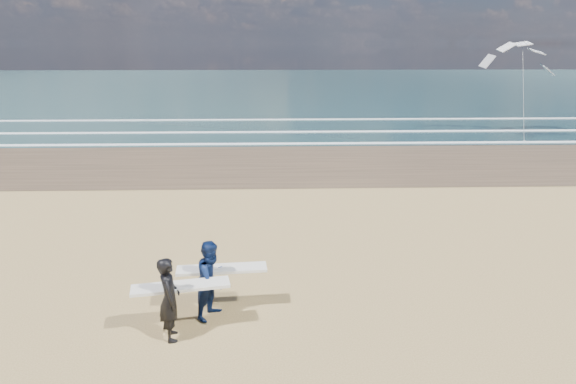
{
  "coord_description": "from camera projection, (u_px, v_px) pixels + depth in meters",
  "views": [
    {
      "loc": [
        1.51,
        -10.52,
        6.39
      ],
      "look_at": [
        2.05,
        6.0,
        1.6
      ],
      "focal_mm": 32.0,
      "sensor_mm": 36.0,
      "label": 1
    }
  ],
  "objects": [
    {
      "name": "surfer_far",
      "position": [
        213.0,
        279.0,
        12.29
      ],
      "size": [
        2.24,
        1.29,
        1.93
      ],
      "color": "#0C1B43",
      "rests_on": "ground"
    },
    {
      "name": "foam_breakers",
      "position": [
        512.0,
        129.0,
        39.42
      ],
      "size": [
        220.0,
        11.7,
        0.05
      ],
      "color": "white",
      "rests_on": "ground"
    },
    {
      "name": "ocean",
      "position": [
        387.0,
        85.0,
        81.58
      ],
      "size": [
        220.0,
        100.0,
        0.02
      ],
      "primitive_type": "cube",
      "color": "#193438",
      "rests_on": "ground"
    },
    {
      "name": "surfer_near",
      "position": [
        171.0,
        297.0,
        11.34
      ],
      "size": [
        2.26,
        1.21,
        1.94
      ],
      "color": "black",
      "rests_on": "ground"
    },
    {
      "name": "kite_1",
      "position": [
        523.0,
        78.0,
        36.01
      ],
      "size": [
        5.4,
        4.69,
        7.45
      ],
      "color": "slate",
      "rests_on": "ground"
    }
  ]
}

